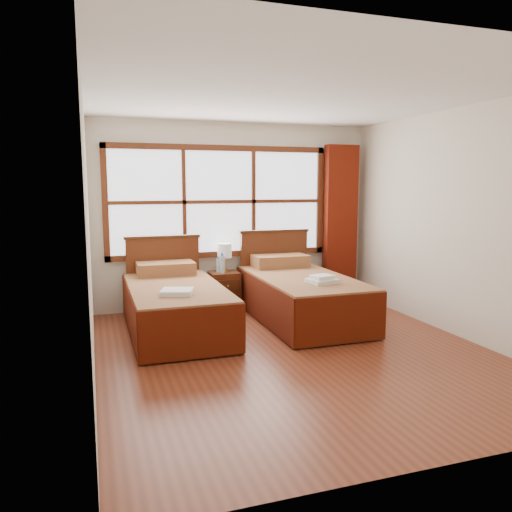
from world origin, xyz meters
name	(u,v)px	position (x,y,z in m)	size (l,w,h in m)	color
floor	(296,352)	(0.00, 0.00, 0.00)	(4.50, 4.50, 0.00)	brown
ceiling	(299,95)	(0.00, 0.00, 2.60)	(4.50, 4.50, 0.00)	white
wall_back	(236,216)	(0.00, 2.25, 1.30)	(4.00, 4.00, 0.00)	silver
wall_left	(89,235)	(-2.00, 0.00, 1.30)	(4.50, 4.50, 0.00)	silver
wall_right	(460,224)	(2.00, 0.00, 1.30)	(4.50, 4.50, 0.00)	silver
window	(219,202)	(-0.25, 2.21, 1.50)	(3.16, 0.06, 1.56)	white
curtain	(340,223)	(1.60, 2.11, 1.17)	(0.50, 0.16, 2.30)	maroon
bed_left	(175,304)	(-1.07, 1.20, 0.32)	(1.09, 2.11, 1.06)	#3E1D0C
bed_right	(299,294)	(0.55, 1.20, 0.33)	(1.12, 2.17, 1.09)	#3E1D0C
nightstand	(224,291)	(-0.25, 1.99, 0.27)	(0.40, 0.40, 0.53)	#552612
towels_left	(177,292)	(-1.12, 0.65, 0.59)	(0.41, 0.38, 0.05)	white
towels_right	(322,280)	(0.60, 0.64, 0.62)	(0.36, 0.33, 0.09)	white
lamp	(225,251)	(-0.21, 2.09, 0.81)	(0.20, 0.20, 0.39)	gold
bottle_near	(222,264)	(-0.29, 1.94, 0.66)	(0.07, 0.07, 0.27)	silver
bottle_far	(218,265)	(-0.33, 1.99, 0.63)	(0.06, 0.06, 0.22)	silver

